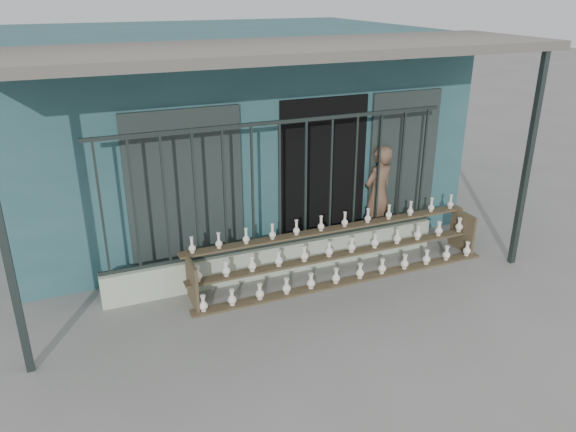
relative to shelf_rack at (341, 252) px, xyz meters
name	(u,v)px	position (x,y,z in m)	size (l,w,h in m)	color
ground	(318,317)	(-0.77, -0.89, -0.36)	(60.00, 60.00, 0.00)	slate
workshop_building	(219,121)	(-0.76, 3.34, 1.26)	(7.40, 6.60, 3.21)	#2A5359
parapet_wall	(280,258)	(-0.77, 0.41, -0.14)	(5.00, 0.20, 0.45)	beige
security_fence	(280,185)	(-0.77, 0.41, 0.99)	(5.00, 0.04, 1.80)	#283330
shelf_rack	(341,252)	(0.00, 0.00, 0.00)	(4.50, 0.68, 0.85)	brown
elderly_woman	(378,195)	(1.07, 0.81, 0.44)	(0.59, 0.39, 1.61)	brown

